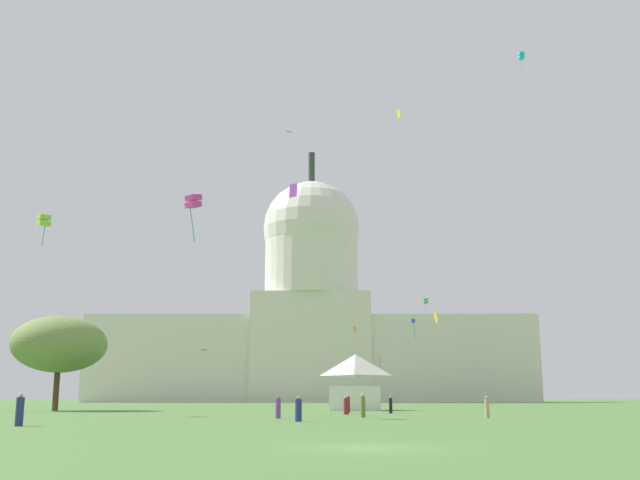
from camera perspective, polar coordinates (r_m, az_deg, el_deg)
The scene contains 24 objects.
ground_plane at distance 24.79m, azimuth 3.61°, elevation -15.37°, with size 800.00×800.00×0.00m, color #4C7538.
capitol_building at distance 205.12m, azimuth -0.66°, elevation -6.23°, with size 117.11×26.63×69.09m.
event_tent at distance 88.54m, azimuth 2.71°, elevation -10.63°, with size 6.44×6.86×6.34m.
tree_west_far at distance 90.22m, azimuth -19.09°, elevation -7.45°, with size 14.28×14.20×10.45m.
person_black_near_tent at distance 73.05m, azimuth 5.36°, elevation -12.31°, with size 0.38×0.38×1.63m.
person_navy_aisle_center at distance 44.71m, azimuth -21.73°, elevation -11.90°, with size 0.47×0.47×1.77m.
person_olive_back_center at distance 58.67m, azimuth 3.26°, elevation -12.42°, with size 0.52×0.52×1.81m.
person_purple_front_right at distance 56.44m, azimuth -3.19°, elevation -12.54°, with size 0.50×0.50×1.64m.
person_maroon_mid_center at distance 67.97m, azimuth 1.98°, elevation -12.42°, with size 0.52×0.52×1.63m.
person_navy_mid_left at distance 49.21m, azimuth -1.64°, elevation -12.70°, with size 0.60×0.60×1.61m.
person_tan_front_left at distance 58.62m, azimuth 12.50°, elevation -12.26°, with size 0.43×0.43×1.61m.
person_maroon_front_center at distance 74.74m, azimuth 2.14°, elevation -12.31°, with size 0.52×0.52×1.72m.
kite_violet_mid at distance 72.47m, azimuth -2.04°, elevation 3.76°, with size 0.76×0.75×1.47m.
kite_orange_low at distance 144.84m, azimuth 2.64°, elevation -6.82°, with size 0.59×1.01×3.31m.
kite_yellow_high at distance 132.35m, azimuth 5.98°, elevation 9.29°, with size 0.63×1.02×4.88m.
kite_red_high at distance 169.62m, azimuth -2.48°, elevation 8.04°, with size 1.70×1.72×0.27m.
kite_lime_low at distance 71.91m, azimuth -20.13°, elevation 1.40°, with size 1.42×1.43×2.94m.
kite_gold_low at distance 97.02m, azimuth 8.77°, elevation -5.90°, with size 0.48×1.25×3.22m.
kite_green_mid at distance 136.08m, azimuth 8.00°, elevation -4.61°, with size 0.82×0.76×2.90m.
kite_blue_low at distance 129.14m, azimuth 7.08°, elevation -6.29°, with size 0.75×0.37×3.28m.
kite_magenta_low at distance 62.44m, azimuth -9.54°, elevation 2.88°, with size 1.45×1.46×3.97m.
kite_cyan_high at distance 137.73m, azimuth 14.96°, elevation 13.29°, with size 1.05×1.06×3.03m.
kite_pink_low at distance 158.37m, azimuth 4.65°, elevation -8.55°, with size 1.44×1.55×2.94m.
kite_black_low at distance 127.42m, azimuth -8.65°, elevation -8.38°, with size 1.33×0.89×0.11m.
Camera 1 is at (-1.28, -24.70, 1.59)m, focal length 42.38 mm.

